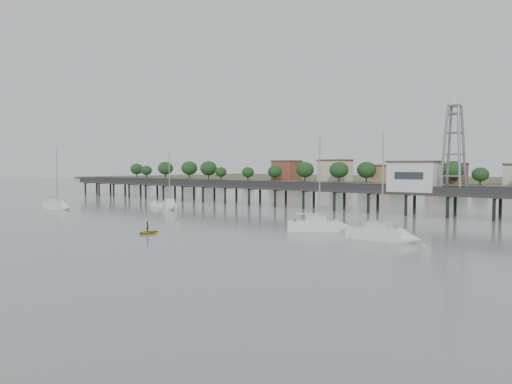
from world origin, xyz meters
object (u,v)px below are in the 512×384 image
pier (294,189)px  white_tender (159,205)px  sailboat_c (325,226)px  lattice_tower (454,149)px  yellow_dinghy (148,234)px  sailboat_b (170,206)px  sailboat_d (389,235)px  sailboat_a (59,206)px

pier → white_tender: size_ratio=40.85×
sailboat_c → lattice_tower: bearing=42.4°
white_tender → yellow_dinghy: yellow_dinghy is taller
sailboat_b → white_tender: 6.74m
sailboat_b → yellow_dinghy: bearing=-11.5°
sailboat_c → white_tender: (-46.54, 11.30, -0.24)m
yellow_dinghy → sailboat_d: bearing=22.0°
lattice_tower → sailboat_d: lattice_tower is taller
sailboat_d → sailboat_a: (-67.22, -1.74, 0.00)m
sailboat_a → white_tender: (10.73, 15.81, -0.24)m
sailboat_a → sailboat_b: bearing=37.2°
lattice_tower → sailboat_c: 30.78m
white_tender → lattice_tower: bearing=-1.5°
sailboat_b → white_tender: sailboat_b is taller
sailboat_c → sailboat_b: bearing=134.3°
sailboat_a → yellow_dinghy: sailboat_a is taller
white_tender → yellow_dinghy: bearing=-60.6°
sailboat_c → sailboat_b: sailboat_c is taller
sailboat_d → yellow_dinghy: size_ratio=4.58×
sailboat_d → white_tender: bearing=165.1°
pier → sailboat_c: sailboat_c is taller
sailboat_d → sailboat_a: bearing=-179.4°
lattice_tower → white_tender: 57.26m
sailboat_c → sailboat_a: size_ratio=1.01×
sailboat_d → yellow_dinghy: 29.03m
sailboat_d → sailboat_b: sailboat_d is taller
sailboat_a → yellow_dinghy: size_ratio=4.43×
sailboat_a → sailboat_d: bearing=0.5°
sailboat_d → sailboat_c: sailboat_d is taller
sailboat_d → pier: bearing=137.2°
sailboat_a → white_tender: bearing=54.9°
lattice_tower → yellow_dinghy: size_ratio=5.47×
white_tender → sailboat_b: bearing=-40.2°
pier → yellow_dinghy: 45.13m
sailboat_b → sailboat_a: 21.63m
sailboat_d → yellow_dinghy: bearing=-153.5°
sailboat_b → yellow_dinghy: 34.95m
pier → sailboat_b: sailboat_b is taller
yellow_dinghy → white_tender: bearing=132.9°
sailboat_a → pier: bearing=43.7°
sailboat_d → white_tender: 58.21m
sailboat_b → white_tender: (-6.28, 2.45, -0.24)m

